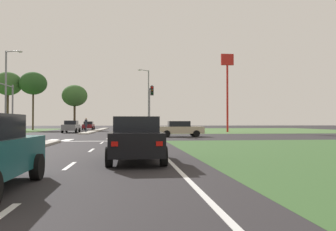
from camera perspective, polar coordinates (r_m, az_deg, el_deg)
The scene contains 27 objects.
ground_plane at distance 32.51m, azimuth -16.08°, elevation -3.58°, with size 200.00×200.00×0.00m, color #282628.
grass_verge_far_right at distance 59.99m, azimuth 13.14°, elevation -2.45°, with size 35.00×35.00×0.01m, color #476B38.
median_island_far at distance 57.30m, azimuth -11.87°, elevation -2.45°, with size 1.20×36.00×0.14m, color #ADA89E.
lane_dash_second at distance 11.31m, azimuth -16.46°, elevation -8.26°, with size 0.14×2.00×0.01m, color silver.
lane_dash_third at distance 17.22m, azimuth -12.95°, elevation -5.80°, with size 0.14×2.00×0.01m, color silver.
lane_dash_fourth at distance 23.17m, azimuth -11.26°, elevation -4.60°, with size 0.14×2.00×0.01m, color silver.
lane_dash_fifth at distance 29.15m, azimuth -10.26°, elevation -3.88°, with size 0.14×2.00×0.01m, color silver.
edge_line_right at distance 14.16m, azimuth -0.71°, elevation -6.85°, with size 0.14×24.00×0.01m, color silver.
stop_bar_near at distance 25.12m, azimuth -10.19°, elevation -4.33°, with size 6.40×0.50×0.01m, color silver.
crosswalk_bar_third at distance 28.51m, azimuth -26.03°, elevation -3.85°, with size 0.70×2.80×0.01m, color silver.
crosswalk_bar_fourth at distance 28.14m, azimuth -23.82°, elevation -3.91°, with size 0.70×2.80×0.01m, color silver.
crosswalk_bar_fifth at distance 27.82m, azimuth -21.55°, elevation -3.96°, with size 0.70×2.80×0.01m, color silver.
crosswalk_bar_sixth at distance 27.54m, azimuth -19.24°, elevation -4.00°, with size 0.70×2.80×0.01m, color silver.
crosswalk_bar_seventh at distance 27.31m, azimuth -16.88°, elevation -4.04°, with size 0.70×2.80×0.01m, color silver.
car_black_near at distance 12.04m, azimuth -5.50°, elevation -3.98°, with size 1.94×4.49×1.60m.
car_grey_second at distance 46.13m, azimuth -16.23°, elevation -1.82°, with size 1.94×4.48×1.61m.
car_maroon_fifth at distance 62.46m, azimuth -13.45°, elevation -1.68°, with size 1.95×4.44×1.52m.
car_beige_sixth at distance 32.09m, azimuth 2.07°, elevation -2.28°, with size 4.42×1.99×1.51m.
traffic_signal_far_left at distance 38.93m, azimuth -26.00°, elevation 2.61°, with size 0.32×5.47×5.55m.
traffic_signal_far_right at distance 36.82m, azimuth -3.05°, elevation 2.51°, with size 0.32×5.20×5.38m.
street_lamp_third at distance 41.53m, azimuth -25.82°, elevation 4.28°, with size 2.12×0.98×9.42m.
street_lamp_fourth at distance 57.26m, azimuth -3.49°, elevation 3.20°, with size 1.99×1.76×10.31m.
pedestrian_at_median at distance 44.29m, azimuth -13.85°, elevation -1.32°, with size 0.34×0.34×1.81m.
fastfood_pole_sign at distance 48.51m, azimuth 10.11°, elevation 6.86°, with size 1.80×0.40×11.12m.
treeline_second at distance 65.34m, azimuth -25.70°, elevation 4.89°, with size 4.83×4.83×10.24m.
treeline_third at distance 63.78m, azimuth -22.06°, elevation 5.09°, with size 4.70×4.70×10.27m.
treeline_fourth at distance 61.49m, azimuth -15.68°, elevation 3.26°, with size 4.44×4.44×7.99m.
Camera 1 is at (5.45, -2.02, 1.42)m, focal length 35.63 mm.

